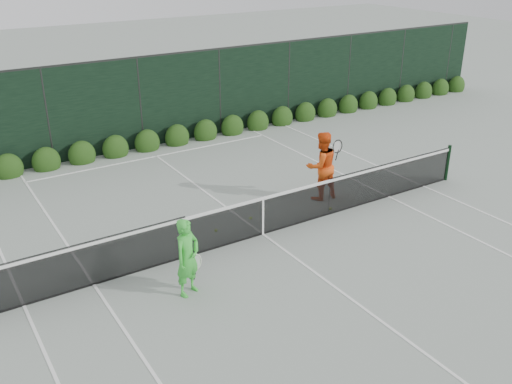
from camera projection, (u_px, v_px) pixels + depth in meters
ground at (263, 234)px, 13.65m from camera, size 80.00×80.00×0.00m
tennis_net at (262, 215)px, 13.43m from camera, size 12.90×0.10×1.07m
player_woman at (188, 257)px, 11.07m from camera, size 0.70×0.60×1.62m
player_man at (321, 166)px, 15.21m from camera, size 0.98×0.78×1.88m
court_lines at (263, 234)px, 13.65m from camera, size 11.03×23.83×0.01m
windscreen_fence at (340, 221)px, 10.94m from camera, size 32.00×21.07×3.06m
hedge_row at (147, 143)px, 19.09m from camera, size 31.66×0.65×0.94m
tennis_balls at (266, 216)px, 14.47m from camera, size 3.19×0.96×0.07m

